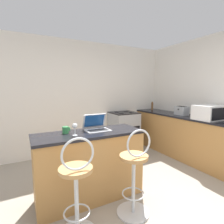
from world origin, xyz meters
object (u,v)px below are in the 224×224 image
bar_stool_near (77,190)px  stove_range (124,131)px  laptop (96,126)px  mug_green (66,130)px  bar_stool_far (134,174)px  microwave (209,113)px  toaster (181,111)px  wine_glass_tall (75,126)px  pepper_mill (152,106)px

bar_stool_near → stove_range: 2.73m
bar_stool_near → laptop: bearing=53.0°
laptop → mug_green: 0.43m
bar_stool_far → mug_green: 1.03m
microwave → toaster: bearing=88.2°
stove_range → microwave: bearing=-61.2°
bar_stool_far → wine_glass_tall: size_ratio=6.82×
bar_stool_far → pepper_mill: pepper_mill is taller
microwave → mug_green: (-2.63, 0.24, -0.09)m
bar_stool_far → laptop: laptop is taller
stove_range → wine_glass_tall: 2.35m
wine_glass_tall → mug_green: 0.20m
pepper_mill → mug_green: pepper_mill is taller
stove_range → mug_green: 2.28m
bar_stool_near → wine_glass_tall: 0.74m
bar_stool_near → mug_green: bearing=85.0°
bar_stool_near → microwave: (2.69, 0.42, 0.56)m
mug_green → wine_glass_tall: bearing=-65.3°
wine_glass_tall → laptop: bearing=23.5°
bar_stool_far → bar_stool_near: bearing=180.0°
laptop → toaster: size_ratio=1.26×
laptop → pepper_mill: size_ratio=1.47×
toaster → stove_range: bearing=133.5°
mug_green → toaster: bearing=9.1°
laptop → toaster: 2.27m
bar_stool_far → stove_range: bar_stool_far is taller
bar_stool_near → mug_green: bar_stool_near is taller
stove_range → laptop: bearing=-133.3°
stove_range → mug_green: (-1.74, -1.38, 0.51)m
bar_stool_near → stove_range: (1.80, 2.04, -0.05)m
laptop → wine_glass_tall: bearing=-156.5°
stove_range → pepper_mill: size_ratio=4.14×
laptop → pepper_mill: pepper_mill is taller
toaster → bar_stool_near: bearing=-158.2°
bar_stool_near → laptop: (0.49, 0.65, 0.48)m
wine_glass_tall → pepper_mill: 3.09m
microwave → mug_green: bearing=174.9°
microwave → pepper_mill: 1.70m
laptop → mug_green: (-0.43, 0.01, -0.01)m
mug_green → bar_stool_far: bearing=-45.8°
mug_green → pepper_mill: bearing=28.4°
bar_stool_near → laptop: size_ratio=3.20×
pepper_mill → toaster: bearing=-92.8°
bar_stool_far → mug_green: (-0.64, 0.66, 0.47)m
bar_stool_near → toaster: 2.97m
wine_glass_tall → mug_green: wine_glass_tall is taller
microwave → toaster: microwave is taller
stove_range → pepper_mill: (0.96, 0.08, 0.58)m
pepper_mill → mug_green: 3.08m
bar_stool_near → laptop: 0.94m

